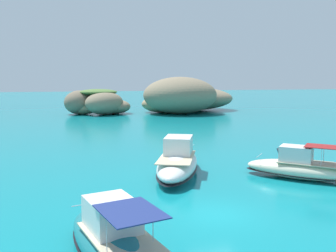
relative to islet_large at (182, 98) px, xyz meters
name	(u,v)px	position (x,y,z in m)	size (l,w,h in m)	color
ground_plane	(217,215)	(-17.90, -57.78, -2.95)	(400.00, 400.00, 0.00)	#0F7F89
islet_large	(182,98)	(0.00, 0.00, 0.00)	(23.04, 23.01, 7.31)	#9E8966
islet_small	(97,103)	(-18.14, -1.09, -0.74)	(14.58, 12.28, 4.92)	#84755B
motorboat_white	(178,162)	(-17.33, -49.63, -2.05)	(6.33, 9.43, 2.69)	white
motorboat_teal	(116,244)	(-23.58, -61.36, -2.14)	(4.06, 8.35, 2.52)	#19727A
motorboat_cream	(301,168)	(-9.62, -53.19, -2.19)	(7.00, 6.98, 2.39)	beige
channel_buoy	(303,160)	(-6.75, -49.58, -2.61)	(0.56, 0.56, 1.48)	#E54C19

